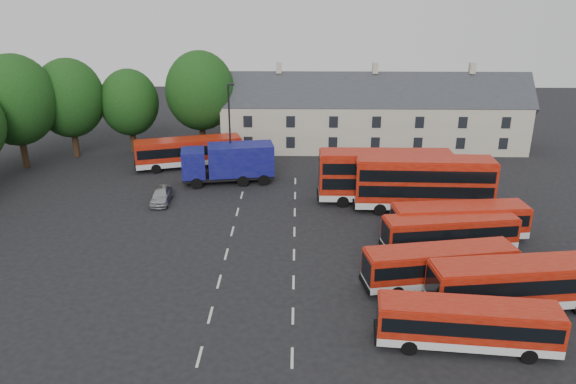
# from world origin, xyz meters

# --- Properties ---
(ground) EXTENTS (140.00, 140.00, 0.00)m
(ground) POSITION_xyz_m (0.00, 0.00, 0.00)
(ground) COLOR black
(ground) RESTS_ON ground
(lane_markings) EXTENTS (5.15, 33.80, 0.01)m
(lane_markings) POSITION_xyz_m (2.50, 2.00, 0.01)
(lane_markings) COLOR beige
(lane_markings) RESTS_ON ground
(treeline) EXTENTS (29.92, 32.59, 12.01)m
(treeline) POSITION_xyz_m (-20.74, 19.36, 6.68)
(treeline) COLOR black
(treeline) RESTS_ON ground
(terrace_houses) EXTENTS (35.70, 7.13, 10.06)m
(terrace_houses) POSITION_xyz_m (14.00, 30.00, 3.86)
(terrace_houses) COLOR beige
(terrace_houses) RESTS_ON ground
(bus_row_a) EXTENTS (9.87, 3.19, 2.74)m
(bus_row_a) POSITION_xyz_m (14.50, -8.90, 1.65)
(bus_row_a) COLOR silver
(bus_row_a) RESTS_ON ground
(bus_row_b) EXTENTS (11.26, 3.85, 3.12)m
(bus_row_b) POSITION_xyz_m (18.78, -4.83, 1.87)
(bus_row_b) COLOR silver
(bus_row_b) RESTS_ON ground
(bus_row_c) EXTENTS (10.14, 3.93, 2.80)m
(bus_row_c) POSITION_xyz_m (14.51, -2.35, 1.68)
(bus_row_c) COLOR silver
(bus_row_c) RESTS_ON ground
(bus_row_d) EXTENTS (10.04, 3.66, 2.78)m
(bus_row_d) POSITION_xyz_m (16.47, 2.83, 1.67)
(bus_row_d) COLOR silver
(bus_row_d) RESTS_ON ground
(bus_row_e) EXTENTS (10.52, 3.42, 2.92)m
(bus_row_e) POSITION_xyz_m (17.68, 4.71, 1.75)
(bus_row_e) COLOR silver
(bus_row_e) RESTS_ON ground
(bus_dd_south) EXTENTS (11.81, 3.06, 4.81)m
(bus_dd_south) POSITION_xyz_m (16.08, 10.60, 2.74)
(bus_dd_south) COLOR silver
(bus_dd_south) RESTS_ON ground
(bus_dd_north) EXTENTS (11.72, 2.74, 4.80)m
(bus_dd_north) POSITION_xyz_m (13.01, 12.45, 2.74)
(bus_dd_north) COLOR silver
(bus_dd_north) RESTS_ON ground
(bus_north) EXTENTS (11.42, 5.62, 3.15)m
(bus_north) POSITION_xyz_m (-6.41, 22.22, 1.90)
(bus_north) COLOR silver
(bus_north) RESTS_ON ground
(box_truck) EXTENTS (9.24, 4.24, 3.89)m
(box_truck) POSITION_xyz_m (-1.50, 17.41, 2.19)
(box_truck) COLOR black
(box_truck) RESTS_ON ground
(silver_car) EXTENTS (1.88, 4.18, 1.39)m
(silver_car) POSITION_xyz_m (-7.10, 12.07, 0.70)
(silver_car) COLOR #AFB2B7
(silver_car) RESTS_ON ground
(lamppost) EXTENTS (0.67, 0.25, 9.72)m
(lamppost) POSITION_xyz_m (-1.40, 18.15, 5.19)
(lamppost) COLOR black
(lamppost) RESTS_ON ground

